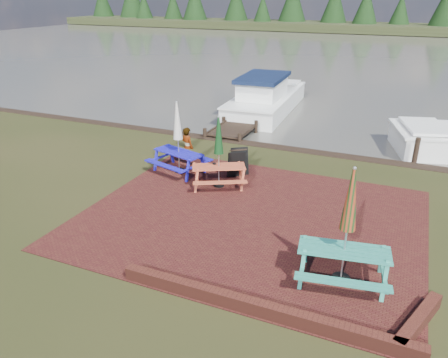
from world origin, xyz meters
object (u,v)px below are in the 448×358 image
person (187,128)px  picnic_table_blue (179,149)px  boat_jetty (266,100)px  jetty (256,113)px  picnic_table_red (219,163)px  chalkboard (238,163)px  picnic_table_teal (345,244)px

person → picnic_table_blue: bearing=135.3°
person → boat_jetty: bearing=-72.7°
jetty → boat_jetty: (-0.03, 1.56, 0.35)m
picnic_table_red → chalkboard: size_ratio=2.43×
picnic_table_red → picnic_table_blue: bearing=134.4°
picnic_table_red → jetty: bearing=74.1°
picnic_table_teal → picnic_table_red: picnic_table_teal is taller
boat_jetty → person: (-0.82, -7.33, 0.36)m
picnic_table_red → person: (-2.67, 2.92, 0.02)m
picnic_table_teal → boat_jetty: 15.10m
picnic_table_red → picnic_table_blue: size_ratio=0.94×
picnic_table_red → chalkboard: (0.25, 1.01, -0.32)m
picnic_table_teal → jetty: size_ratio=0.29×
picnic_table_teal → picnic_table_blue: 7.37m
picnic_table_red → picnic_table_blue: (-1.74, 0.56, 0.05)m
picnic_table_blue → jetty: size_ratio=0.27×
picnic_table_blue → boat_jetty: bearing=106.8°
picnic_table_teal → picnic_table_red: size_ratio=1.14×
picnic_table_red → jetty: picnic_table_red is taller
chalkboard → boat_jetty: 9.47m
picnic_table_teal → jetty: bearing=108.1°
picnic_table_teal → picnic_table_blue: size_ratio=1.07×
picnic_table_red → chalkboard: picnic_table_red is taller
picnic_table_blue → boat_jetty: size_ratio=0.31×
picnic_table_blue → picnic_table_teal: bearing=-17.1°
jetty → person: person is taller
picnic_table_teal → person: 9.55m
jetty → chalkboard: bearing=-74.9°
boat_jetty → jetty: bearing=-92.2°
picnic_table_teal → jetty: (-6.26, 12.16, -0.80)m
chalkboard → jetty: chalkboard is taller
boat_jetty → chalkboard: bearing=-80.4°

